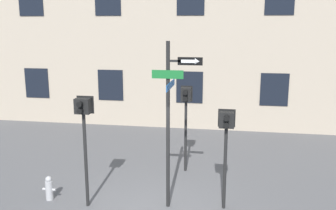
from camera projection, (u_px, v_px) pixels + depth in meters
name	position (u px, v px, depth m)	size (l,w,h in m)	color
street_sign_pole	(171.00, 113.00, 8.67)	(1.14, 1.09, 4.00)	black
pedestrian_signal_left	(84.00, 121.00, 8.74)	(0.41, 0.40, 2.72)	black
pedestrian_signal_right	(226.00, 132.00, 8.67)	(0.40, 0.40, 2.43)	black
pedestrian_signal_across	(186.00, 106.00, 10.97)	(0.35, 0.40, 2.60)	black
fire_hydrant	(49.00, 188.00, 9.46)	(0.34, 0.18, 0.63)	#A5A5A8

